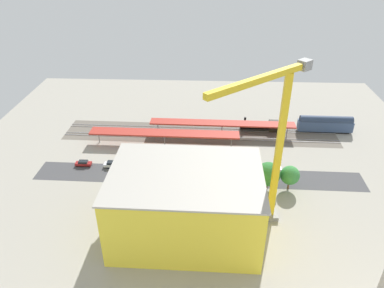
% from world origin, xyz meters
% --- Properties ---
extents(ground_plane, '(144.96, 144.96, 0.00)m').
position_xyz_m(ground_plane, '(0.00, 0.00, 0.00)').
color(ground_plane, '#9E998C').
rests_on(ground_plane, ground).
extents(rail_bed, '(90.84, 15.77, 0.01)m').
position_xyz_m(rail_bed, '(0.00, -22.17, 0.00)').
color(rail_bed, '#665E54').
rests_on(rail_bed, ground).
extents(street_asphalt, '(90.75, 10.63, 0.01)m').
position_xyz_m(street_asphalt, '(0.00, 2.71, 0.00)').
color(street_asphalt, '#424244').
rests_on(street_asphalt, ground).
extents(track_rails, '(90.59, 9.33, 0.12)m').
position_xyz_m(track_rails, '(0.00, -22.17, 0.18)').
color(track_rails, '#9E9EA8').
rests_on(track_rails, ground).
extents(platform_canopy_near, '(47.02, 5.64, 4.36)m').
position_xyz_m(platform_canopy_near, '(11.18, -14.34, 4.10)').
color(platform_canopy_near, '#A82D23').
rests_on(platform_canopy_near, ground).
extents(platform_canopy_far, '(47.53, 5.06, 4.60)m').
position_xyz_m(platform_canopy_far, '(-7.16, -21.46, 4.34)').
color(platform_canopy_far, '#A82D23').
rests_on(platform_canopy_far, ground).
extents(locomotive, '(14.30, 2.74, 4.82)m').
position_xyz_m(locomotive, '(-20.72, -25.24, 1.71)').
color(locomotive, black).
rests_on(locomotive, ground).
extents(passenger_coach, '(18.02, 3.31, 5.82)m').
position_xyz_m(passenger_coach, '(-41.87, -25.24, 3.05)').
color(passenger_coach, black).
rests_on(passenger_coach, ground).
extents(parked_car_0, '(4.45, 1.90, 1.79)m').
position_xyz_m(parked_car_0, '(-21.22, -0.75, 0.79)').
color(parked_car_0, black).
rests_on(parked_car_0, ground).
extents(parked_car_1, '(4.42, 1.90, 1.82)m').
position_xyz_m(parked_car_1, '(-13.03, -0.55, 0.80)').
color(parked_car_1, black).
rests_on(parked_car_1, ground).
extents(parked_car_2, '(4.08, 1.91, 1.80)m').
position_xyz_m(parked_car_2, '(-5.64, -0.92, 0.80)').
color(parked_car_2, black).
rests_on(parked_car_2, ground).
extents(parked_car_3, '(4.36, 2.03, 1.78)m').
position_xyz_m(parked_car_3, '(2.54, -1.18, 0.79)').
color(parked_car_3, black).
rests_on(parked_car_3, ground).
extents(parked_car_4, '(4.61, 1.81, 1.75)m').
position_xyz_m(parked_car_4, '(9.39, -0.64, 0.77)').
color(parked_car_4, black).
rests_on(parked_car_4, ground).
extents(parked_car_5, '(4.41, 2.07, 1.66)m').
position_xyz_m(parked_car_5, '(17.84, -0.72, 0.74)').
color(parked_car_5, black).
rests_on(parked_car_5, ground).
extents(parked_car_6, '(4.55, 1.91, 1.75)m').
position_xyz_m(parked_car_6, '(24.93, -0.86, 0.78)').
color(parked_car_6, black).
rests_on(parked_car_6, ground).
extents(parked_car_7, '(4.58, 1.75, 1.63)m').
position_xyz_m(parked_car_7, '(33.30, -1.06, 0.72)').
color(parked_car_7, black).
rests_on(parked_car_7, ground).
extents(construction_building, '(31.85, 22.99, 15.45)m').
position_xyz_m(construction_building, '(2.02, 24.35, 7.73)').
color(construction_building, yellow).
rests_on(construction_building, ground).
extents(construction_roof_slab, '(32.46, 23.60, 0.40)m').
position_xyz_m(construction_roof_slab, '(2.02, 24.35, 15.65)').
color(construction_roof_slab, '#ADA89E').
rests_on(construction_roof_slab, construction_building).
extents(tower_crane, '(21.12, 19.03, 37.29)m').
position_xyz_m(tower_crane, '(-15.97, 20.04, 22.08)').
color(tower_crane, gray).
rests_on(tower_crane, ground).
extents(box_truck_0, '(10.07, 2.91, 3.40)m').
position_xyz_m(box_truck_0, '(12.56, 7.60, 1.67)').
color(box_truck_0, black).
rests_on(box_truck_0, ground).
extents(box_truck_1, '(10.33, 3.07, 3.53)m').
position_xyz_m(box_truck_1, '(2.65, 8.54, 1.71)').
color(box_truck_1, black).
rests_on(box_truck_1, ground).
extents(street_tree_0, '(5.16, 5.16, 7.68)m').
position_xyz_m(street_tree_0, '(-0.97, 7.46, 5.07)').
color(street_tree_0, brown).
rests_on(street_tree_0, ground).
extents(street_tree_1, '(4.99, 4.99, 6.86)m').
position_xyz_m(street_tree_1, '(-23.87, 7.42, 4.35)').
color(street_tree_1, brown).
rests_on(street_tree_1, ground).
extents(street_tree_2, '(6.29, 6.29, 8.02)m').
position_xyz_m(street_tree_2, '(-18.16, 7.90, 4.86)').
color(street_tree_2, brown).
rests_on(street_tree_2, ground).
extents(street_tree_3, '(4.13, 4.13, 6.84)m').
position_xyz_m(street_tree_3, '(0.80, 8.32, 4.73)').
color(street_tree_3, brown).
rests_on(street_tree_3, ground).
extents(traffic_light, '(0.50, 0.36, 6.14)m').
position_xyz_m(traffic_light, '(6.08, 6.98, 4.09)').
color(traffic_light, '#333333').
rests_on(traffic_light, ground).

